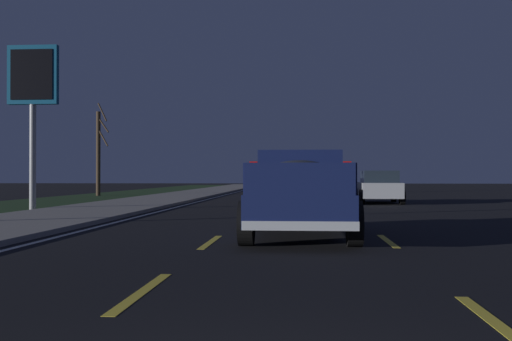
{
  "coord_description": "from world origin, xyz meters",
  "views": [
    {
      "loc": [
        -2.67,
        -0.04,
        1.31
      ],
      "look_at": [
        12.72,
        1.13,
        1.44
      ],
      "focal_mm": 42.29,
      "sensor_mm": 36.0,
      "label": 1
    }
  ],
  "objects": [
    {
      "name": "lane_markings",
      "position": [
        30.01,
        3.09,
        0.0
      ],
      "size": [
        108.0,
        7.04,
        0.01
      ],
      "color": "yellow",
      "rests_on": "ground"
    },
    {
      "name": "grass_verge",
      "position": [
        27.0,
        12.45,
        0.0
      ],
      "size": [
        108.0,
        6.0,
        0.01
      ],
      "primitive_type": "cube",
      "color": "#1E3819",
      "rests_on": "ground"
    },
    {
      "name": "sidewalk_shoulder",
      "position": [
        27.0,
        7.45,
        0.06
      ],
      "size": [
        108.0,
        4.0,
        0.12
      ],
      "primitive_type": "cube",
      "color": "gray",
      "rests_on": "ground"
    },
    {
      "name": "bare_tree_far",
      "position": [
        35.57,
        13.14,
        2.9
      ],
      "size": [
        0.55,
        0.93,
        6.05
      ],
      "color": "#423323",
      "rests_on": "ground"
    },
    {
      "name": "gas_price_sign",
      "position": [
        19.01,
        9.95,
        4.59
      ],
      "size": [
        0.27,
        1.9,
        6.16
      ],
      "color": "#99999E",
      "rests_on": "ground"
    },
    {
      "name": "sedan_silver",
      "position": [
        26.4,
        -3.69,
        0.78
      ],
      "size": [
        4.44,
        2.08,
        1.54
      ],
      "color": "#B2B5BA",
      "rests_on": "ground"
    },
    {
      "name": "pickup_truck",
      "position": [
        10.36,
        0.0,
        0.98
      ],
      "size": [
        5.43,
        2.29,
        1.87
      ],
      "color": "#141E4C",
      "rests_on": "ground"
    },
    {
      "name": "sedan_tan",
      "position": [
        25.62,
        -0.24,
        0.78
      ],
      "size": [
        4.41,
        2.04,
        1.54
      ],
      "color": "#9E845B",
      "rests_on": "ground"
    },
    {
      "name": "ground",
      "position": [
        27.0,
        0.0,
        0.0
      ],
      "size": [
        144.0,
        144.0,
        0.0
      ],
      "primitive_type": "plane",
      "color": "black"
    }
  ]
}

